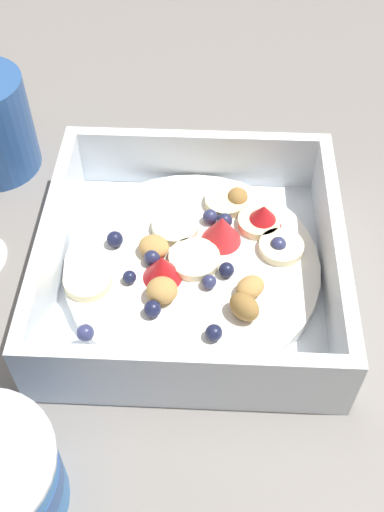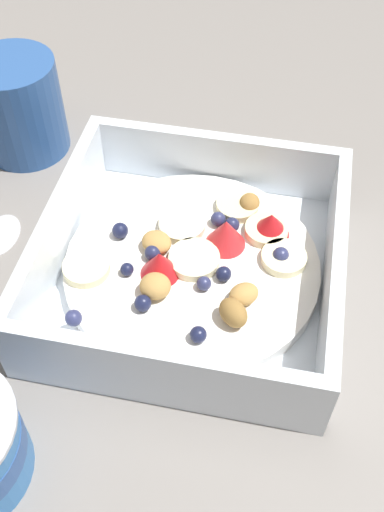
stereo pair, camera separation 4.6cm
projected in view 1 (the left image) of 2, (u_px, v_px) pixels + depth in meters
The scene contains 2 objects.
ground_plane at pixel (182, 265), 0.49m from camera, with size 2.40×2.40×0.00m, color gray.
fruit_bowl at pixel (194, 264), 0.47m from camera, with size 0.22×0.22×0.06m.
Camera 1 is at (-0.02, 0.31, 0.38)m, focal length 42.73 mm.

